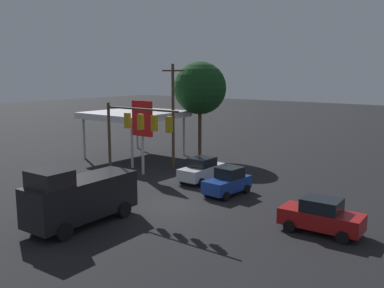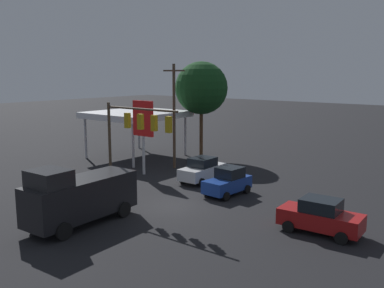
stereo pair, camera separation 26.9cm
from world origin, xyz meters
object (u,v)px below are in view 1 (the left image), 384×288
price_sign (142,122)px  delivery_truck (79,196)px  hatchback_crossing (228,182)px  utility_pole (173,114)px  sedan_far (202,169)px  street_tree (200,88)px  traffic_signal_assembly (135,129)px  sedan_waiting (321,216)px

price_sign → delivery_truck: bearing=117.7°
delivery_truck → hatchback_crossing: bearing=160.0°
utility_pole → delivery_truck: utility_pole is taller
price_sign → hatchback_crossing: bearing=175.5°
sedan_far → street_tree: street_tree is taller
traffic_signal_assembly → delivery_truck: (-0.43, 4.95, -3.30)m
delivery_truck → sedan_far: delivery_truck is taller
price_sign → hatchback_crossing: 9.81m
price_sign → sedan_far: (-5.38, -1.23, -3.57)m
delivery_truck → street_tree: bearing=-164.3°
traffic_signal_assembly → hatchback_crossing: traffic_signal_assembly is taller
price_sign → sedan_waiting: size_ratio=1.41×
utility_pole → sedan_far: (-4.90, 2.24, -4.04)m
utility_pole → sedan_far: bearing=155.5°
delivery_truck → sedan_waiting: (-11.35, -7.30, -0.74)m
sedan_far → sedan_waiting: (-11.82, 5.06, 0.00)m
street_tree → traffic_signal_assembly: bearing=112.3°
traffic_signal_assembly → sedan_waiting: 12.67m
traffic_signal_assembly → street_tree: 17.01m
street_tree → delivery_truck: bearing=108.4°
sedan_far → hatchback_crossing: bearing=60.8°
price_sign → hatchback_crossing: price_sign is taller
delivery_truck → sedan_far: (0.47, -12.36, -0.74)m
traffic_signal_assembly → sedan_waiting: traffic_signal_assembly is taller
delivery_truck → sedan_waiting: bearing=120.1°
utility_pole → hatchback_crossing: bearing=154.2°
delivery_truck → street_tree: street_tree is taller
utility_pole → sedan_far: size_ratio=2.11×
street_tree → sedan_waiting: bearing=143.9°
sedan_waiting → street_tree: street_tree is taller
sedan_far → traffic_signal_assembly: bearing=-1.4°
delivery_truck → hatchback_crossing: size_ratio=1.77×
traffic_signal_assembly → price_sign: 8.24m
utility_pole → delivery_truck: 15.90m
utility_pole → sedan_waiting: bearing=156.4°
hatchback_crossing → price_sign: bearing=-90.6°
traffic_signal_assembly → utility_pole: utility_pole is taller
sedan_far → hatchback_crossing: 4.21m
traffic_signal_assembly → sedan_far: traffic_signal_assembly is taller
traffic_signal_assembly → sedan_far: (0.05, -7.40, -4.04)m
price_sign → street_tree: 9.83m
delivery_truck → hatchback_crossing: delivery_truck is taller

